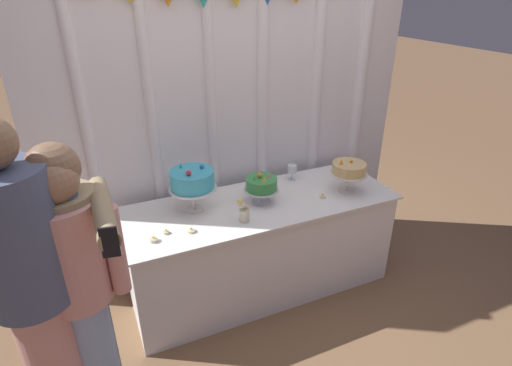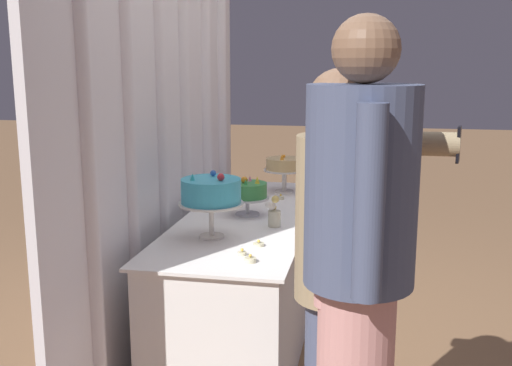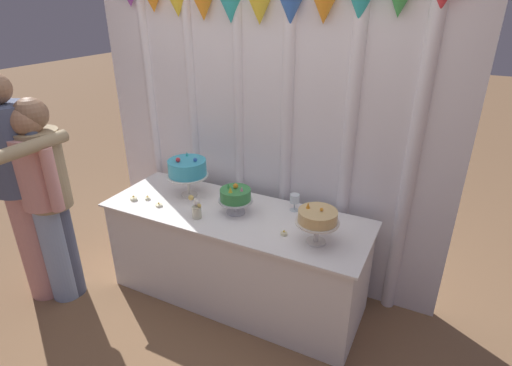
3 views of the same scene
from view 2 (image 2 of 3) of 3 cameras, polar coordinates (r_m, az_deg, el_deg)
The scene contains 15 objects.
ground_plane at distance 3.57m, azimuth 0.93°, elevation -14.73°, with size 24.00×24.00×0.00m, color #846042.
draped_curtain at distance 3.39m, azimuth -8.01°, elevation 7.67°, with size 2.82×0.16×2.52m.
cake_table at distance 3.45m, azimuth -0.71°, elevation -9.06°, with size 1.94×0.69×0.74m.
cake_display_leftmost at distance 2.87m, azimuth -4.30°, elevation -0.94°, with size 0.32×0.32×0.33m.
cake_display_center at distance 3.31m, azimuth -0.82°, elevation -0.86°, with size 0.24×0.24×0.22m.
cake_display_rightmost at distance 3.90m, azimuth 2.72°, elevation 1.64°, with size 0.27×0.27×0.26m.
wine_glass at distance 3.71m, azimuth -2.98°, elevation -0.20°, with size 0.07×0.07×0.13m.
flower_vase at distance 3.09m, azimuth 1.70°, elevation -2.95°, with size 0.09×0.08×0.17m.
tealight_far_left at distance 2.57m, azimuth -0.55°, elevation -7.32°, with size 0.05×0.05×0.04m.
tealight_near_left at distance 2.66m, azimuth -1.33°, elevation -6.70°, with size 0.04×0.04×0.03m.
tealight_near_right at distance 2.79m, azimuth 0.26°, elevation -5.86°, with size 0.05×0.05×0.03m.
tealight_far_right at distance 3.72m, azimuth 2.36°, elevation -1.41°, with size 0.04×0.04×0.03m.
guest_man_dark_suit at distance 1.91m, azimuth 9.71°, elevation -8.22°, with size 0.51×0.38×1.71m.
guest_girl_blue_dress at distance 2.09m, azimuth 7.87°, elevation -8.00°, with size 0.39×0.61×1.56m.
guest_man_pink_jacket at distance 2.10m, azimuth 8.47°, elevation -9.14°, with size 0.46×0.36×1.52m.
Camera 2 is at (-3.16, -0.56, 1.57)m, focal length 42.00 mm.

